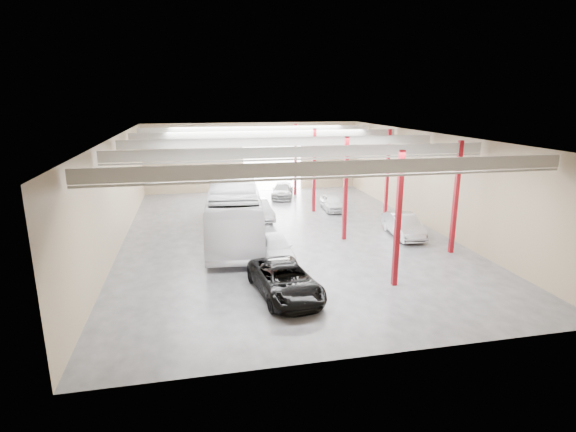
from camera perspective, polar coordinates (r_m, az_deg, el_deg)
name	(u,v)px	position (r m, az deg, el deg)	size (l,w,h in m)	color
depot_shell	(284,164)	(31.48, -0.46, 6.65)	(22.12, 32.12, 7.06)	#3F3F44
coach_bus	(234,209)	(31.30, -6.89, 0.91)	(3.32, 14.21, 3.96)	silver
black_sedan	(285,280)	(22.15, -0.37, -8.17)	(2.62, 5.69, 1.58)	black
car_row_a	(276,247)	(27.03, -1.53, -3.97)	(1.75, 4.34, 1.48)	white
car_row_b	(258,210)	(35.95, -3.85, 0.81)	(1.63, 4.67, 1.54)	#B5B6BB
car_row_c	(283,190)	(43.76, -0.70, 3.28)	(1.97, 4.84, 1.40)	gray
car_right_near	(404,225)	(32.37, 14.46, -1.17)	(1.68, 4.82, 1.59)	#AFB0B4
car_right_far	(332,202)	(38.96, 5.64, 1.72)	(1.59, 3.95, 1.34)	silver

